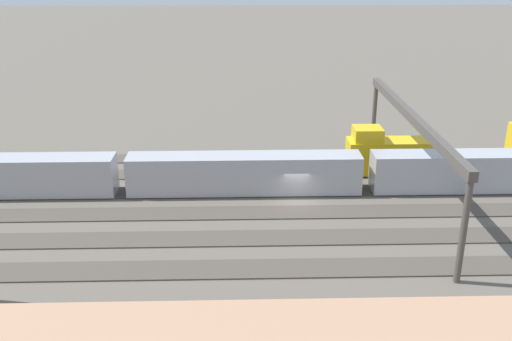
% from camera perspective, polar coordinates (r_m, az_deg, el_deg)
% --- Properties ---
extents(ground_plane, '(400.00, 400.00, 0.00)m').
position_cam_1_polar(ground_plane, '(56.20, 4.06, -3.07)').
color(ground_plane, '#60594F').
extents(track_bed_0, '(140.00, 2.80, 0.12)m').
position_cam_1_polar(track_bed_0, '(67.73, 3.07, 1.30)').
color(track_bed_0, '#4C443D').
rests_on(track_bed_0, ground_plane).
extents(track_bed_1, '(140.00, 2.80, 0.12)m').
position_cam_1_polar(track_bed_1, '(63.06, 3.42, -0.23)').
color(track_bed_1, '#4C443D').
rests_on(track_bed_1, ground_plane).
extents(track_bed_2, '(140.00, 2.80, 0.12)m').
position_cam_1_polar(track_bed_2, '(58.46, 3.83, -2.02)').
color(track_bed_2, '#3D3833').
rests_on(track_bed_2, ground_plane).
extents(track_bed_3, '(140.00, 2.80, 0.12)m').
position_cam_1_polar(track_bed_3, '(53.92, 4.31, -4.10)').
color(track_bed_3, '#4C443D').
rests_on(track_bed_3, ground_plane).
extents(track_bed_4, '(140.00, 2.80, 0.12)m').
position_cam_1_polar(track_bed_4, '(49.46, 4.88, -6.57)').
color(track_bed_4, '#4C443D').
rests_on(track_bed_4, ground_plane).
extents(track_bed_5, '(140.00, 2.80, 0.12)m').
position_cam_1_polar(track_bed_5, '(45.13, 5.56, -9.51)').
color(track_bed_5, '#4C443D').
rests_on(track_bed_5, ground_plane).
extents(train_on_track_1, '(10.00, 3.00, 5.00)m').
position_cam_1_polar(train_on_track_1, '(64.17, 13.11, 1.61)').
color(train_on_track_1, gold).
rests_on(train_on_track_1, ground_plane).
extents(train_on_track_2, '(95.60, 3.00, 3.80)m').
position_cam_1_polar(train_on_track_2, '(58.79, 10.73, -0.16)').
color(train_on_track_2, '#A8AAB2').
rests_on(train_on_track_2, ground_plane).
extents(signal_gantry, '(0.70, 30.00, 8.80)m').
position_cam_1_polar(signal_gantry, '(55.55, 14.96, 4.27)').
color(signal_gantry, '#4C4742').
rests_on(signal_gantry, ground_plane).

